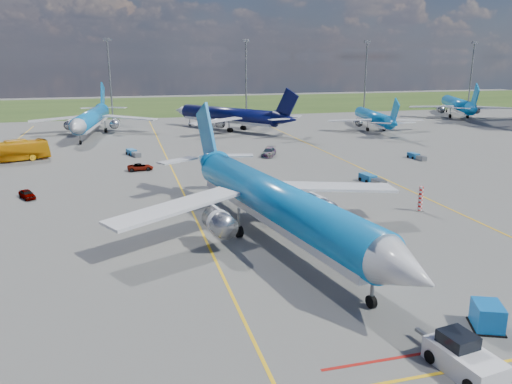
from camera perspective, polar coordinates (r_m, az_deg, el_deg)
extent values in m
plane|color=#585855|center=(45.55, -4.76, -7.61)|extent=(400.00, 400.00, 0.00)
cube|color=#2D4719|center=(192.34, -12.88, 9.57)|extent=(400.00, 80.00, 0.01)
cube|color=yellow|center=(73.88, -8.92, 1.23)|extent=(0.25, 160.00, 0.02)
cube|color=yellow|center=(91.18, 9.47, 3.86)|extent=(0.25, 120.00, 0.02)
cube|color=#A5140F|center=(32.96, 15.92, -17.74)|extent=(10.00, 0.25, 0.02)
cylinder|color=slate|center=(151.57, -16.33, 12.10)|extent=(0.50, 0.50, 22.00)
cube|color=slate|center=(151.50, -16.66, 16.37)|extent=(2.20, 0.50, 0.80)
cylinder|color=slate|center=(156.03, -1.14, 12.77)|extent=(0.50, 0.50, 22.00)
cube|color=slate|center=(155.96, -1.16, 16.92)|extent=(2.20, 0.50, 0.80)
cylinder|color=slate|center=(170.04, 12.40, 12.63)|extent=(0.50, 0.50, 22.00)
cube|color=slate|center=(169.98, 12.63, 16.43)|extent=(2.20, 0.50, 0.80)
cylinder|color=slate|center=(191.53, 23.37, 12.01)|extent=(0.50, 0.50, 22.00)
cube|color=slate|center=(191.48, 23.73, 15.38)|extent=(2.20, 0.50, 0.80)
cylinder|color=red|center=(61.63, 18.28, -0.75)|extent=(0.50, 0.50, 3.00)
cube|color=silver|center=(32.57, 22.73, -17.41)|extent=(2.99, 4.78, 1.39)
cube|color=black|center=(32.45, 22.07, -15.49)|extent=(1.97, 2.15, 0.96)
cube|color=slate|center=(34.26, 19.29, -15.55)|extent=(0.64, 2.57, 0.21)
cube|color=#0C5BAE|center=(37.64, 24.93, -12.73)|extent=(2.48, 2.71, 1.76)
imported|color=orange|center=(96.52, -26.39, 4.19)|extent=(13.29, 6.98, 3.62)
imported|color=#999999|center=(70.41, -24.70, -0.23)|extent=(2.74, 3.65, 1.16)
imported|color=#999999|center=(82.01, -13.08, 2.80)|extent=(4.18, 2.12, 1.13)
imported|color=#999999|center=(91.62, 1.46, 4.59)|extent=(4.29, 5.56, 1.50)
cube|color=#1B67A5|center=(74.45, 12.65, 1.59)|extent=(1.80, 2.85, 1.13)
cube|color=slate|center=(72.38, 13.86, 1.04)|extent=(1.51, 2.21, 0.93)
cube|color=#1B66A7|center=(95.75, -14.04, 4.46)|extent=(2.04, 2.72, 1.03)
cube|color=slate|center=(93.53, -13.51, 4.18)|extent=(1.68, 2.13, 0.84)
cube|color=#1C64A9|center=(94.09, 17.54, 3.99)|extent=(1.40, 2.33, 0.94)
cube|color=slate|center=(92.38, 18.37, 3.67)|extent=(1.19, 1.81, 0.77)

